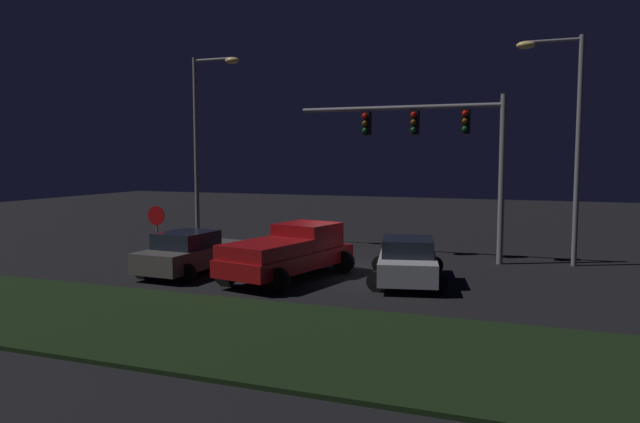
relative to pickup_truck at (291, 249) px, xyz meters
name	(u,v)px	position (x,y,z in m)	size (l,w,h in m)	color
ground_plane	(338,268)	(0.89, 2.32, -1.00)	(80.00, 80.00, 0.00)	black
grass_median	(217,330)	(0.89, -6.37, -0.95)	(22.84, 5.71, 0.10)	black
pickup_truck	(291,249)	(0.00, 0.00, 0.00)	(3.64, 5.70, 1.80)	maroon
car_sedan	(190,253)	(-3.70, -0.46, -0.26)	(2.65, 4.49, 1.51)	#514C47
car_sedan_far	(408,261)	(3.88, 0.69, -0.26)	(3.09, 4.69, 1.51)	#B7B7BC
traffic_signal_gantry	(438,137)	(3.99, 5.42, 3.90)	(8.32, 0.56, 6.50)	slate
street_lamp_left	(204,129)	(-7.07, 6.04, 4.45)	(2.44, 0.44, 8.76)	slate
street_lamp_right	(566,124)	(8.66, 6.06, 4.37)	(2.42, 0.44, 8.62)	slate
stop_sign	(156,223)	(-6.15, 0.98, 0.56)	(0.76, 0.08, 2.23)	slate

